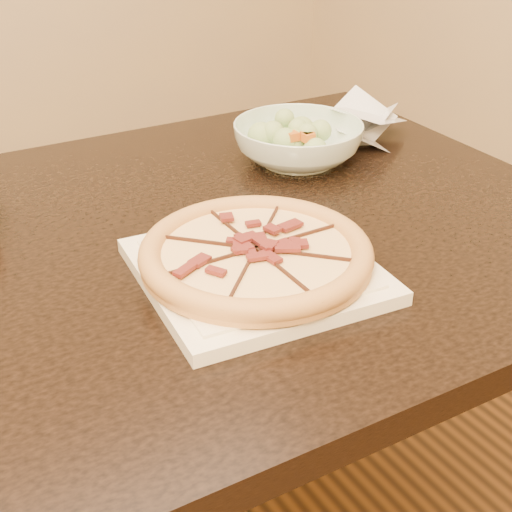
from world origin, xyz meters
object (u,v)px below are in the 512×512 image
object	(u,v)px
dining_table	(132,314)
salad_bowl	(298,143)
plate	(256,270)
pizza	(256,253)

from	to	relation	value
dining_table	salad_bowl	size ratio (longest dim) A/B	6.29
plate	salad_bowl	bearing A→B (deg)	48.23
dining_table	salad_bowl	bearing A→B (deg)	19.83
dining_table	pizza	size ratio (longest dim) A/B	4.75
salad_bowl	pizza	bearing A→B (deg)	-131.78
pizza	salad_bowl	size ratio (longest dim) A/B	1.32
pizza	salad_bowl	bearing A→B (deg)	48.22
pizza	salad_bowl	distance (m)	0.38
pizza	dining_table	bearing A→B (deg)	125.93
plate	salad_bowl	size ratio (longest dim) A/B	1.38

